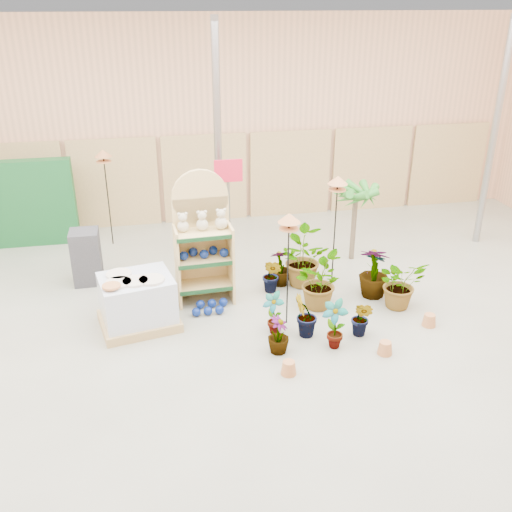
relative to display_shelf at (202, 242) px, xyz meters
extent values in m
cube|color=gray|center=(0.48, -2.19, -1.08)|extent=(15.00, 12.00, 0.10)
cube|color=white|center=(0.48, -2.19, 3.52)|extent=(15.00, 12.00, 0.10)
cube|color=tan|center=(0.48, 3.86, 1.22)|extent=(15.00, 0.10, 4.50)
cylinder|color=gray|center=(5.98, 1.31, 1.22)|extent=(0.14, 0.14, 4.50)
cylinder|color=gray|center=(0.48, 1.31, 1.22)|extent=(0.14, 0.14, 4.50)
cube|color=tan|center=(-3.52, 3.73, -0.03)|extent=(1.90, 0.06, 2.00)
cube|color=tan|center=(-1.52, 3.73, -0.03)|extent=(1.90, 0.06, 2.00)
cube|color=tan|center=(0.48, 3.73, -0.03)|extent=(1.90, 0.06, 2.00)
cube|color=tan|center=(2.48, 3.73, -0.03)|extent=(1.90, 0.06, 2.00)
cube|color=tan|center=(4.48, 3.73, -0.03)|extent=(1.90, 0.06, 2.00)
cube|color=tan|center=(6.48, 3.73, -0.03)|extent=(1.90, 0.06, 2.00)
cube|color=tan|center=(0.00, 0.10, -0.14)|extent=(0.94, 0.13, 1.78)
cylinder|color=tan|center=(0.00, 0.10, 0.75)|extent=(0.94, 0.13, 0.94)
cube|color=tan|center=(0.00, -0.17, -0.71)|extent=(0.92, 0.56, 0.04)
cube|color=#0F3819|center=(0.00, -0.43, -0.71)|extent=(0.90, 0.07, 0.06)
cube|color=tan|center=(0.00, -0.17, -0.24)|extent=(0.92, 0.56, 0.04)
cube|color=#0F3819|center=(0.00, -0.43, -0.24)|extent=(0.90, 0.07, 0.06)
cube|color=tan|center=(0.00, -0.17, 0.23)|extent=(0.92, 0.56, 0.04)
cube|color=#0F3819|center=(0.00, -0.43, 0.23)|extent=(0.90, 0.07, 0.06)
cube|color=tan|center=(-0.45, -0.17, -0.35)|extent=(0.07, 0.52, 1.36)
cube|color=tan|center=(0.45, -0.17, -0.35)|extent=(0.07, 0.52, 1.36)
sphere|color=beige|center=(-0.31, -0.11, 0.34)|extent=(0.19, 0.19, 0.19)
sphere|color=beige|center=(-0.31, -0.11, 0.50)|extent=(0.15, 0.15, 0.15)
sphere|color=beige|center=(0.00, -0.11, 0.35)|extent=(0.20, 0.20, 0.20)
sphere|color=beige|center=(0.00, -0.11, 0.51)|extent=(0.15, 0.15, 0.15)
sphere|color=beige|center=(0.31, -0.11, 0.35)|extent=(0.21, 0.21, 0.21)
sphere|color=beige|center=(0.31, -0.11, 0.52)|extent=(0.15, 0.15, 0.15)
sphere|color=navy|center=(-0.33, -0.19, -0.14)|extent=(0.16, 0.16, 0.16)
sphere|color=navy|center=(-0.17, -0.06, -0.14)|extent=(0.16, 0.16, 0.16)
sphere|color=navy|center=(0.00, -0.19, -0.14)|extent=(0.16, 0.16, 0.16)
sphere|color=navy|center=(0.17, -0.06, -0.14)|extent=(0.16, 0.16, 0.16)
sphere|color=navy|center=(0.33, -0.19, -0.14)|extent=(0.16, 0.16, 0.16)
sphere|color=navy|center=(-0.21, -0.67, -0.95)|extent=(0.15, 0.15, 0.15)
sphere|color=navy|center=(-0.12, -0.43, -0.95)|extent=(0.15, 0.15, 0.15)
sphere|color=navy|center=(-0.02, -0.67, -0.95)|extent=(0.15, 0.15, 0.15)
sphere|color=navy|center=(0.07, -0.43, -0.95)|extent=(0.15, 0.15, 0.15)
sphere|color=navy|center=(0.17, -0.67, -0.95)|extent=(0.15, 0.15, 0.15)
sphere|color=navy|center=(0.27, -0.43, -0.95)|extent=(0.15, 0.15, 0.15)
cube|color=tan|center=(-1.13, -0.77, -0.95)|extent=(1.35, 1.19, 0.15)
cube|color=silver|center=(-1.13, -0.77, -0.53)|extent=(1.23, 1.08, 0.69)
cylinder|color=beige|center=(-1.37, -0.92, -0.17)|extent=(0.39, 0.39, 0.04)
cylinder|color=beige|center=(-1.13, -0.92, -0.17)|extent=(0.39, 0.39, 0.04)
cylinder|color=beige|center=(-0.88, -0.92, -0.17)|extent=(0.39, 0.39, 0.04)
cylinder|color=beige|center=(-1.37, -0.62, -0.17)|extent=(0.39, 0.39, 0.04)
cube|color=#2B2B2F|center=(-2.00, 0.95, -0.78)|extent=(0.50, 0.50, 0.50)
cube|color=#2B2B2F|center=(-2.00, 0.95, -0.28)|extent=(0.50, 0.50, 0.50)
cube|color=#125123|center=(-3.32, 3.01, -0.13)|extent=(2.00, 0.30, 1.80)
cylinder|color=gray|center=(0.58, 0.81, 0.07)|extent=(0.05, 0.05, 2.20)
cube|color=red|center=(0.58, 0.77, 0.97)|extent=(0.50, 0.03, 0.40)
cylinder|color=black|center=(1.18, -1.15, -0.21)|extent=(0.02, 0.02, 1.62)
cylinder|color=#BD7441|center=(1.18, -1.15, 0.60)|extent=(0.30, 0.30, 0.02)
cone|color=#BD7441|center=(1.18, -1.15, 0.77)|extent=(0.34, 0.34, 0.14)
cylinder|color=black|center=(2.30, -0.04, -0.12)|extent=(0.02, 0.02, 1.80)
cylinder|color=#BD7441|center=(2.30, -0.04, 0.78)|extent=(0.30, 0.30, 0.02)
cone|color=#BD7441|center=(2.30, -0.04, 0.95)|extent=(0.34, 0.34, 0.14)
cylinder|color=black|center=(-1.64, 2.69, -0.14)|extent=(0.02, 0.02, 1.78)
cylinder|color=#BD7441|center=(-1.64, 2.69, 0.75)|extent=(0.30, 0.30, 0.02)
cone|color=#BD7441|center=(-1.64, 2.69, 0.92)|extent=(0.34, 0.34, 0.14)
cylinder|color=brown|center=(3.06, 1.00, -0.38)|extent=(0.10, 0.10, 1.28)
imported|color=#2D7E27|center=(0.91, -1.39, -0.68)|extent=(0.42, 0.44, 0.69)
imported|color=#2D7E27|center=(1.35, -1.60, -0.67)|extent=(0.51, 0.48, 0.72)
imported|color=#2D7E27|center=(1.81, -0.72, -0.56)|extent=(0.91, 0.99, 0.93)
imported|color=#2D7E27|center=(2.87, -0.57, -0.56)|extent=(0.69, 0.69, 0.93)
imported|color=#2D7E27|center=(3.04, -0.24, -0.68)|extent=(0.44, 0.43, 0.70)
imported|color=#2D7E27|center=(1.18, -0.09, -0.70)|extent=(0.45, 0.46, 0.65)
imported|color=#2D7E27|center=(1.74, 0.12, -0.52)|extent=(1.07, 1.14, 1.02)
imported|color=#2D7E27|center=(0.86, -1.93, -0.74)|extent=(0.44, 0.44, 0.58)
imported|color=#2D7E27|center=(1.70, -1.96, -0.64)|extent=(0.47, 0.49, 0.78)
imported|color=#2D7E27|center=(2.21, -1.75, -0.72)|extent=(0.42, 0.43, 0.61)
imported|color=#2D7E27|center=(3.16, -1.00, -0.59)|extent=(0.86, 0.77, 0.87)
imported|color=#2D7E27|center=(1.40, 0.17, -0.68)|extent=(0.43, 0.43, 0.69)
camera|label=1|loc=(-0.84, -8.78, 3.72)|focal=40.00mm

